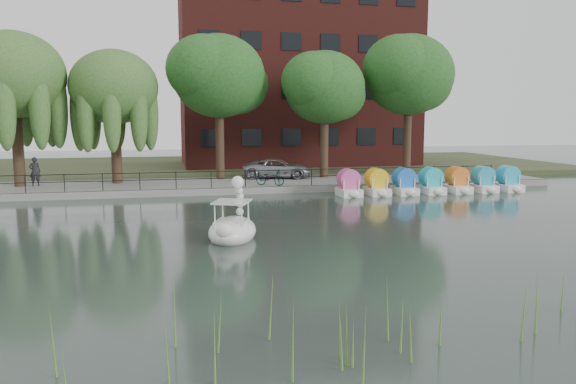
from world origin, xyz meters
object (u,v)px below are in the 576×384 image
object	(u,v)px
pedestrian	(35,169)
swan_boat	(233,226)
minivan	(278,167)
bicycle	(270,177)

from	to	relation	value
pedestrian	swan_boat	distance (m)	18.23
minivan	pedestrian	size ratio (longest dim) A/B	2.69
bicycle	swan_boat	size ratio (longest dim) A/B	0.56
bicycle	pedestrian	world-z (taller)	pedestrian
minivan	swan_boat	distance (m)	17.23
swan_boat	pedestrian	bearing A→B (deg)	143.88
bicycle	swan_boat	bearing A→B (deg)	-169.35
minivan	swan_boat	size ratio (longest dim) A/B	1.72
minivan	pedestrian	bearing A→B (deg)	107.35
pedestrian	minivan	bearing A→B (deg)	176.21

